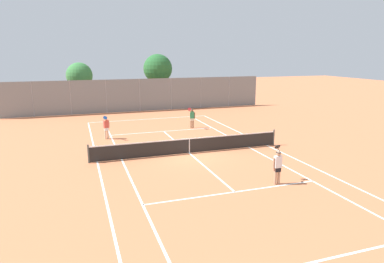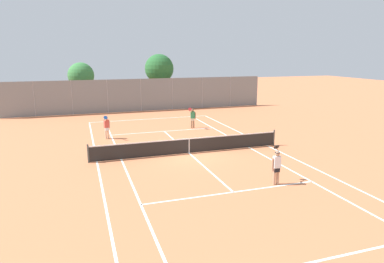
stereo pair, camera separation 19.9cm
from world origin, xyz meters
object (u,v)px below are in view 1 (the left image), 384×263
Objects in this scene: tennis_net at (189,145)px; loose_tennis_ball_2 at (194,142)px; player_far_left at (106,126)px; loose_tennis_ball_0 at (159,143)px; tree_behind_right at (158,70)px; player_far_right at (192,117)px; loose_tennis_ball_1 at (178,119)px; tree_behind_left at (79,76)px; player_near_side at (278,165)px.

loose_tennis_ball_2 is (1.11, 2.37, -0.48)m from tennis_net.
loose_tennis_ball_0 is at bearing -38.24° from player_far_left.
player_far_right is at bearing -90.33° from tree_behind_right.
tree_behind_left reaches higher than loose_tennis_ball_1.
player_near_side is at bearing -68.45° from loose_tennis_ball_0.
player_near_side is 1.00× the size of player_far_left.
loose_tennis_ball_0 is (-3.75, -4.03, -0.89)m from player_far_right.
loose_tennis_ball_1 is at bearing 38.09° from player_far_left.
loose_tennis_ball_1 is at bearing 76.98° from tennis_net.
loose_tennis_ball_0 is at bearing -115.04° from loose_tennis_ball_1.
player_near_side is (2.29, -6.16, 0.42)m from tennis_net.
tennis_net is 181.82× the size of loose_tennis_ball_2.
tree_behind_left reaches higher than loose_tennis_ball_0.
loose_tennis_ball_2 is at bearing 97.87° from player_near_side.
player_far_right is at bearing 47.05° from loose_tennis_ball_0.
player_far_left is (-6.77, 11.51, 0.00)m from player_near_side.
player_far_left is 6.40m from loose_tennis_ball_2.
player_near_side is at bearing -82.13° from loose_tennis_ball_2.
player_far_right is (0.21, 12.99, 0.00)m from player_near_side.
tree_behind_left is (-4.67, 16.89, 3.61)m from loose_tennis_ball_0.
player_far_right is 5.58m from loose_tennis_ball_0.
tennis_net is 2.01× the size of tree_behind_right.
tree_behind_left reaches higher than loose_tennis_ball_2.
tree_behind_right reaches higher than player_near_side.
loose_tennis_ball_1 is 12.74m from tree_behind_left.
loose_tennis_ball_0 is 1.00× the size of loose_tennis_ball_2.
loose_tennis_ball_2 is 19.04m from tree_behind_left.
tree_behind_left is at bearing 174.55° from tree_behind_right.
player_far_right is 0.30× the size of tree_behind_right.
player_far_right is 26.88× the size of loose_tennis_ball_0.
tree_behind_right is at bearing 84.94° from loose_tennis_ball_2.
tennis_net is at bearing -97.77° from tree_behind_right.
loose_tennis_ball_1 is at bearing 64.96° from loose_tennis_ball_0.
player_far_left reaches higher than tennis_net.
tennis_net is 19.42m from tree_behind_right.
tree_behind_left reaches higher than player_far_left.
loose_tennis_ball_2 is at bearing -95.06° from tree_behind_right.
player_far_left is at bearing -168.03° from player_far_right.
tennis_net is 181.82× the size of loose_tennis_ball_1.
player_far_left reaches higher than loose_tennis_ball_0.
loose_tennis_ball_0 is at bearing -74.55° from tree_behind_left.
player_far_right is at bearing -56.78° from tree_behind_left.
loose_tennis_ball_0 is (-1.25, 2.80, -0.48)m from tennis_net.
tree_behind_right is at bearing 76.63° from loose_tennis_ball_0.
tree_behind_left is 0.85× the size of tree_behind_right.
loose_tennis_ball_2 is (-1.39, -4.47, -0.89)m from player_far_right.
tennis_net is 7.29m from player_far_right.
tree_behind_left is at bearing 133.51° from loose_tennis_ball_1.
tree_behind_left reaches higher than tennis_net.
player_near_side is 12.99m from player_far_right.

